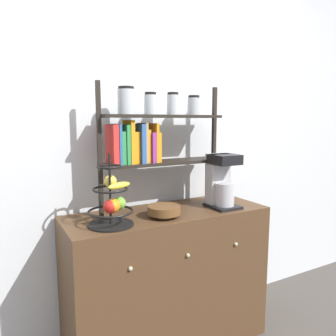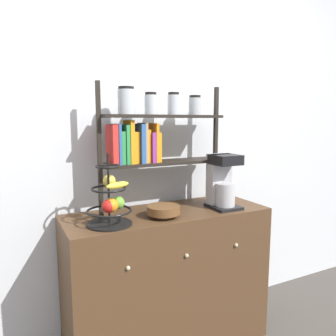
# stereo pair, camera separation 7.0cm
# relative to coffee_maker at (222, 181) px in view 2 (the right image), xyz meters

# --- Properties ---
(wall_back) EXTENTS (7.00, 0.05, 2.60)m
(wall_back) POSITION_rel_coffee_maker_xyz_m (-0.36, 0.35, 0.22)
(wall_back) COLOR silver
(wall_back) RESTS_ON ground_plane
(sideboard) EXTENTS (1.28, 0.49, 0.90)m
(sideboard) POSITION_rel_coffee_maker_xyz_m (-0.36, 0.07, -0.62)
(sideboard) COLOR #4C331E
(sideboard) RESTS_ON ground_plane
(coffee_maker) EXTENTS (0.18, 0.21, 0.35)m
(coffee_maker) POSITION_rel_coffee_maker_xyz_m (0.00, 0.00, 0.00)
(coffee_maker) COLOR black
(coffee_maker) RESTS_ON sideboard
(fruit_stand) EXTENTS (0.25, 0.25, 0.39)m
(fruit_stand) POSITION_rel_coffee_maker_xyz_m (-0.76, -0.03, -0.04)
(fruit_stand) COLOR black
(fruit_stand) RESTS_ON sideboard
(wooden_bowl) EXTENTS (0.20, 0.20, 0.07)m
(wooden_bowl) POSITION_rel_coffee_maker_xyz_m (-0.44, -0.03, -0.13)
(wooden_bowl) COLOR brown
(wooden_bowl) RESTS_ON sideboard
(shelf_hutch) EXTENTS (0.84, 0.20, 0.79)m
(shelf_hutch) POSITION_rel_coffee_maker_xyz_m (-0.45, 0.16, 0.31)
(shelf_hutch) COLOR black
(shelf_hutch) RESTS_ON sideboard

